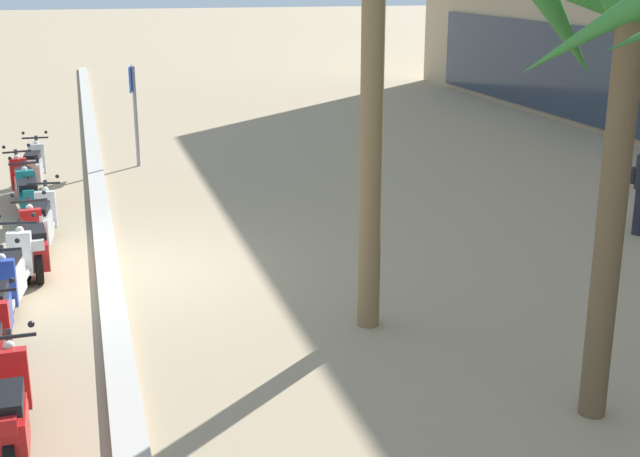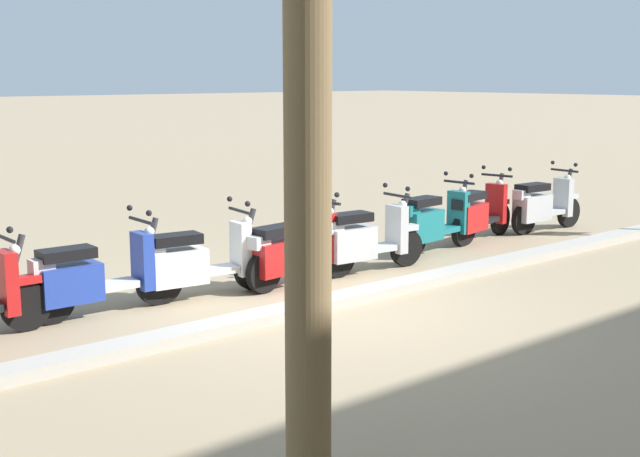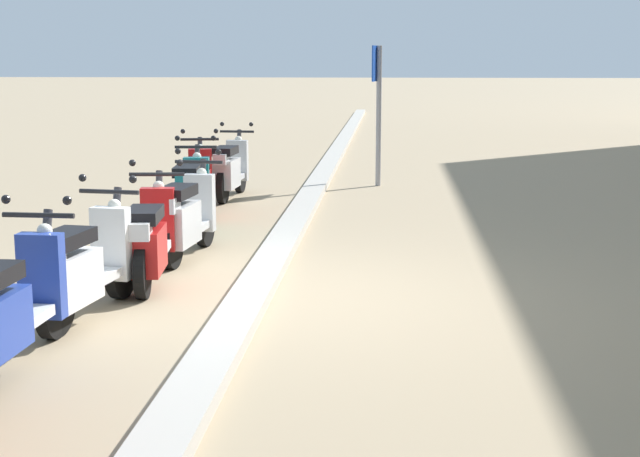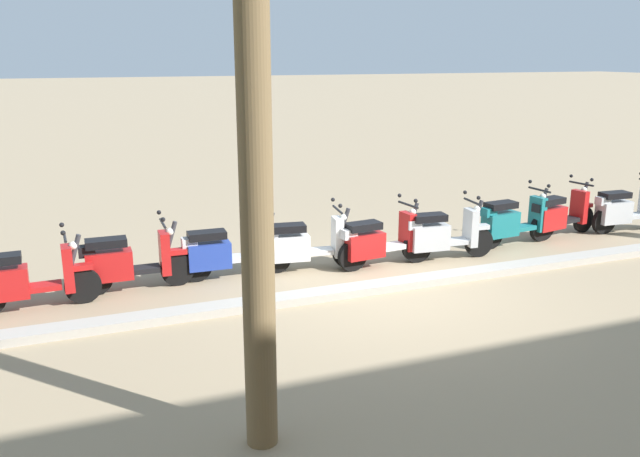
% 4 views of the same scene
% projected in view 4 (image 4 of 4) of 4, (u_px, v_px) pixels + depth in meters
% --- Properties ---
extents(ground_plane, '(200.00, 200.00, 0.00)m').
position_uv_depth(ground_plane, '(387.00, 290.00, 10.15)').
color(ground_plane, '#9E896B').
extents(curb_strip, '(60.00, 0.36, 0.12)m').
position_uv_depth(curb_strip, '(386.00, 285.00, 10.16)').
color(curb_strip, '#ADA89E').
rests_on(curb_strip, ground).
extents(scooter_silver_mid_rear, '(1.74, 0.56, 1.17)m').
position_uv_depth(scooter_silver_mid_rear, '(624.00, 210.00, 13.33)').
color(scooter_silver_mid_rear, black).
rests_on(scooter_silver_mid_rear, ground).
extents(scooter_red_far_back, '(1.79, 0.66, 1.17)m').
position_uv_depth(scooter_red_far_back, '(559.00, 215.00, 12.94)').
color(scooter_red_far_back, black).
rests_on(scooter_red_far_back, ground).
extents(scooter_teal_lead_nearest, '(1.83, 0.56, 1.17)m').
position_uv_depth(scooter_teal_lead_nearest, '(512.00, 222.00, 12.38)').
color(scooter_teal_lead_nearest, black).
rests_on(scooter_teal_lead_nearest, ground).
extents(scooter_silver_last_in_row, '(1.72, 0.56, 1.17)m').
position_uv_depth(scooter_silver_last_in_row, '(442.00, 235.00, 11.51)').
color(scooter_silver_last_in_row, black).
rests_on(scooter_silver_last_in_row, ground).
extents(scooter_red_mid_front, '(1.80, 0.57, 1.17)m').
position_uv_depth(scooter_red_mid_front, '(378.00, 241.00, 11.15)').
color(scooter_red_mid_front, black).
rests_on(scooter_red_mid_front, ground).
extents(scooter_white_second_in_line, '(1.76, 0.60, 1.17)m').
position_uv_depth(scooter_white_second_in_line, '(304.00, 245.00, 10.94)').
color(scooter_white_second_in_line, black).
rests_on(scooter_white_second_in_line, ground).
extents(scooter_blue_mid_centre, '(1.80, 0.56, 1.17)m').
position_uv_depth(scooter_blue_mid_centre, '(226.00, 252.00, 10.57)').
color(scooter_blue_mid_centre, black).
rests_on(scooter_blue_mid_centre, ground).
extents(scooter_red_tail_end, '(1.75, 0.56, 1.17)m').
position_uv_depth(scooter_red_tail_end, '(127.00, 262.00, 9.99)').
color(scooter_red_tail_end, black).
rests_on(scooter_red_tail_end, ground).
extents(scooter_red_gap_after_mid, '(1.79, 0.56, 1.17)m').
position_uv_depth(scooter_red_gap_after_mid, '(23.00, 280.00, 9.22)').
color(scooter_red_gap_after_mid, black).
rests_on(scooter_red_gap_after_mid, ground).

